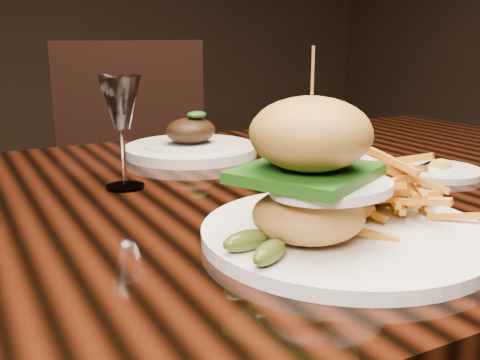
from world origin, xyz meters
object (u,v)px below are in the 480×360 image
dining_table (228,240)px  far_dish (191,146)px  wine_glass (121,107)px  chair_far (138,181)px  burger_plate (343,193)px

dining_table → far_dish: bearing=78.5°
wine_glass → chair_far: chair_far is taller
dining_table → burger_plate: size_ratio=5.00×
burger_plate → far_dish: (0.03, 0.50, -0.04)m
burger_plate → wine_glass: size_ratio=1.94×
chair_far → burger_plate: bearing=-85.2°
far_dish → chair_far: 0.68m
burger_plate → chair_far: 1.17m
dining_table → far_dish: size_ratio=6.44×
wine_glass → far_dish: wine_glass is taller
burger_plate → far_dish: 0.50m
burger_plate → far_dish: size_ratio=1.29×
dining_table → wine_glass: wine_glass is taller
wine_glass → far_dish: 0.27m
burger_plate → chair_far: size_ratio=0.34×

